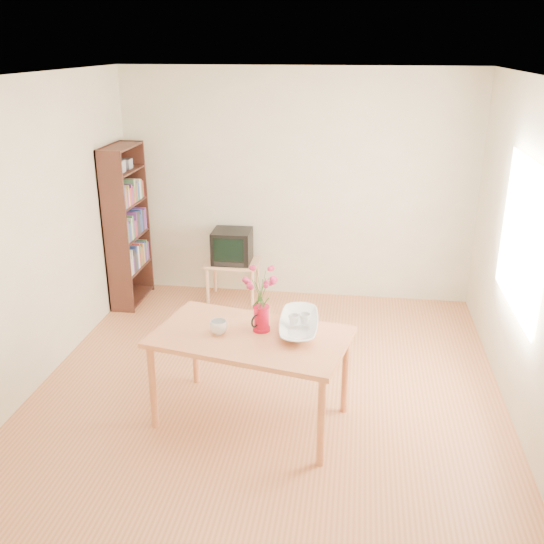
% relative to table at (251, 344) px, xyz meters
% --- Properties ---
extents(room, '(4.50, 4.50, 4.50)m').
position_rel_table_xyz_m(room, '(0.09, 0.40, 0.63)').
color(room, '#AF673E').
rests_on(room, ground).
extents(table, '(1.60, 1.12, 0.75)m').
position_rel_table_xyz_m(table, '(0.00, 0.00, 0.00)').
color(table, '#C67044').
rests_on(table, ground).
extents(tv_stand, '(0.60, 0.45, 0.46)m').
position_rel_table_xyz_m(tv_stand, '(-0.64, 2.37, -0.29)').
color(tv_stand, '#DDA87C').
rests_on(tv_stand, ground).
extents(bookshelf, '(0.28, 0.70, 1.80)m').
position_rel_table_xyz_m(bookshelf, '(-1.78, 2.15, 0.17)').
color(bookshelf, '#331711').
rests_on(bookshelf, ground).
extents(pitcher, '(0.14, 0.20, 0.21)m').
position_rel_table_xyz_m(pitcher, '(0.07, 0.09, 0.17)').
color(pitcher, red).
rests_on(pitcher, table).
extents(flowers, '(0.23, 0.23, 0.33)m').
position_rel_table_xyz_m(flowers, '(0.07, 0.09, 0.44)').
color(flowers, '#D03161').
rests_on(flowers, pitcher).
extents(mug, '(0.14, 0.14, 0.10)m').
position_rel_table_xyz_m(mug, '(-0.24, -0.01, 0.13)').
color(mug, white).
rests_on(mug, table).
extents(bowl, '(0.47, 0.47, 0.42)m').
position_rel_table_xyz_m(bowl, '(0.35, 0.16, 0.29)').
color(bowl, white).
rests_on(bowl, table).
extents(teacup_a, '(0.09, 0.09, 0.07)m').
position_rel_table_xyz_m(teacup_a, '(0.31, 0.16, 0.25)').
color(teacup_a, white).
rests_on(teacup_a, bowl).
extents(teacup_b, '(0.09, 0.09, 0.07)m').
position_rel_table_xyz_m(teacup_b, '(0.40, 0.18, 0.25)').
color(teacup_b, white).
rests_on(teacup_b, bowl).
extents(television, '(0.44, 0.41, 0.37)m').
position_rel_table_xyz_m(television, '(-0.64, 2.38, -0.02)').
color(television, black).
rests_on(television, tv_stand).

